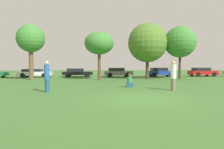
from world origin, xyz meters
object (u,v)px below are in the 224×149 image
Objects in this scene: tree_2 at (147,43)px; parked_car_blue at (160,72)px; tree_1 at (99,43)px; parked_car_white at (35,73)px; person_thrower at (47,76)px; frisbee at (125,63)px; person_catcher at (173,75)px; tree_0 at (31,39)px; bystander_sitting at (130,82)px; parked_car_red at (202,72)px; tree_3 at (180,42)px; parked_car_grey at (118,72)px; parked_car_black at (77,72)px.

tree_2 reaches higher than parked_car_blue.
tree_1 reaches higher than parked_car_white.
frisbee is at bearing 2.07° from person_thrower.
person_catcher reaches higher than person_thrower.
tree_2 is at bearing 1.42° from tree_0.
bystander_sitting is 0.26× the size of parked_car_red.
tree_3 reaches higher than parked_car_grey.
parked_car_blue is at bearing 96.55° from tree_3.
parked_car_grey is (11.62, -0.19, 0.05)m from parked_car_white.
tree_1 is at bearing -148.83° from parked_car_blue.
tree_2 is (9.22, 11.16, 3.38)m from person_thrower.
tree_3 is 19.68m from parked_car_white.
frisbee reaches higher than parked_car_blue.
parked_car_white is (-1.17, 5.09, -4.01)m from tree_0.
parked_car_white is at bearing -177.11° from parked_car_black.
tree_2 reaches higher than frisbee.
bystander_sitting is 13.37m from parked_car_grey.
tree_0 reaches higher than tree_1.
tree_2 is (5.83, 0.92, 0.22)m from tree_1.
parked_car_grey is (5.80, -0.61, 0.01)m from parked_car_black.
parked_car_grey is (-3.10, 4.56, -3.69)m from tree_2.
tree_0 reaches higher than person_thrower.
parked_car_white is 1.11× the size of parked_car_blue.
parked_car_red is at bearing 45.70° from bystander_sitting.
parked_car_black is (4.65, 5.51, -3.97)m from tree_0.
parked_car_blue reaches higher than parked_car_red.
person_catcher reaches higher than frisbee.
parked_car_red is (14.07, 15.80, -1.14)m from frisbee.
tree_3 reaches higher than frisbee.
tree_2 is 1.67× the size of parked_car_red.
tree_0 is at bearing -156.15° from parked_car_grey.
tree_1 is at bearing -4.31° from tree_0.
parked_car_red is (5.87, 5.40, -3.76)m from tree_3.
parked_car_blue is at bearing 179.61° from parked_car_red.
bystander_sitting is 0.25× the size of parked_car_blue.
parked_car_black reaches higher than bystander_sitting.
person_thrower is 8.13× the size of frisbee.
tree_0 is 0.93× the size of tree_2.
person_catcher is 11.51m from tree_2.
tree_1 is 1.36× the size of parked_car_red.
frisbee is 21.19m from parked_car_red.
frisbee is at bearing -128.26° from tree_3.
tree_2 reaches higher than person_catcher.
tree_1 reaches higher than parked_car_black.
tree_1 reaches higher than frisbee.
parked_car_blue is at bearing 63.05° from bystander_sitting.
tree_0 is 1.56× the size of parked_car_red.
person_catcher is at bearing -64.88° from tree_1.
tree_2 is at bearing 8.96° from tree_1.
tree_1 reaches higher than parked_car_red.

